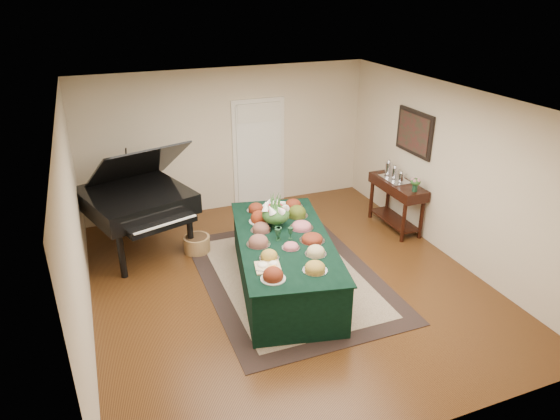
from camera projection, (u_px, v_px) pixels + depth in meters
name	position (u px, v px, depth m)	size (l,w,h in m)	color
ground	(287.00, 282.00, 7.44)	(6.00, 6.00, 0.00)	black
area_rug	(289.00, 276.00, 7.57)	(2.53, 3.54, 0.01)	black
kitchen_doorway	(259.00, 154.00, 9.73)	(1.05, 0.07, 2.10)	silver
buffet_table	(284.00, 262.00, 7.18)	(1.82, 2.94, 0.78)	black
food_platters	(283.00, 231.00, 7.11)	(1.36, 2.28, 0.13)	silver
cutting_board	(268.00, 265.00, 6.29)	(0.37, 0.37, 0.10)	tan
green_goblets	(281.00, 233.00, 6.96)	(0.26, 0.15, 0.18)	#14331F
floral_centerpiece	(276.00, 211.00, 7.26)	(0.42, 0.42, 0.42)	#14331F
grand_piano	(137.00, 199.00, 7.96)	(1.90, 2.11, 1.82)	black
wicker_basket	(197.00, 244.00, 8.23)	(0.43, 0.43, 0.27)	olive
mahogany_sideboard	(397.00, 192.00, 8.82)	(0.45, 1.24, 0.89)	black
tea_service	(394.00, 173.00, 8.81)	(0.34, 0.58, 0.30)	silver
pink_bouquet	(416.00, 182.00, 8.26)	(0.19, 0.19, 0.25)	#14331F
wall_painting	(414.00, 133.00, 8.45)	(0.05, 0.95, 0.75)	black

